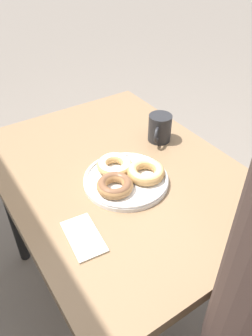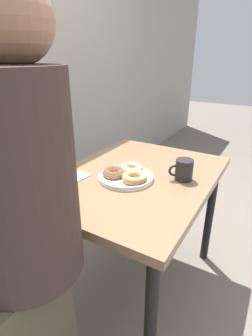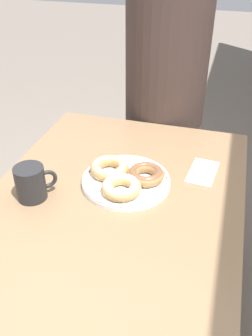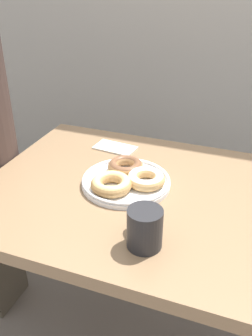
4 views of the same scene
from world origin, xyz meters
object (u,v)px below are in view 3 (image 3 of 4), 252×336
(dining_table, at_px, (115,219))
(coffee_mug, at_px, (31,182))
(person_figure, at_px, (166,90))
(donut_plate, at_px, (125,178))
(napkin, at_px, (203,172))

(dining_table, relative_size, coffee_mug, 9.22)
(dining_table, bearing_deg, coffee_mug, -72.79)
(dining_table, bearing_deg, person_figure, 178.68)
(dining_table, xyz_separation_m, donut_plate, (-0.07, 0.01, 0.12))
(coffee_mug, bearing_deg, donut_plate, 119.43)
(donut_plate, distance_m, napkin, 0.26)
(dining_table, distance_m, coffee_mug, 0.28)
(coffee_mug, relative_size, napkin, 0.68)
(person_figure, bearing_deg, donut_plate, -0.21)
(donut_plate, relative_size, napkin, 1.78)
(coffee_mug, relative_size, person_figure, 0.07)
(coffee_mug, bearing_deg, napkin, 119.74)
(dining_table, height_order, donut_plate, donut_plate)
(dining_table, distance_m, donut_plate, 0.13)
(donut_plate, bearing_deg, napkin, 120.07)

